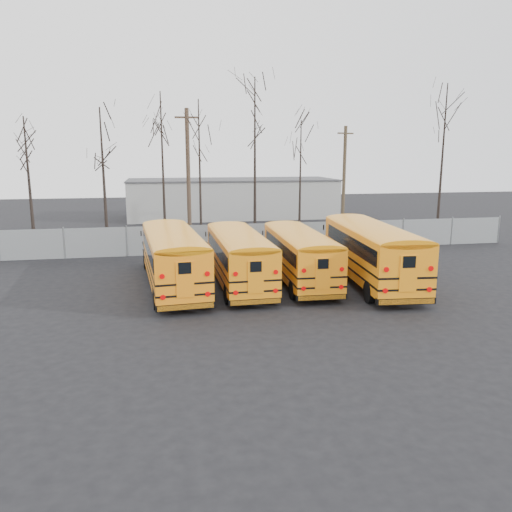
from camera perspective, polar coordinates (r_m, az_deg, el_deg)
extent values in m
plane|color=black|center=(23.74, 3.48, -5.02)|extent=(120.00, 120.00, 0.00)
cube|color=gray|center=(34.98, -1.34, 2.08)|extent=(40.00, 0.04, 2.00)
cube|color=#9A9A96|center=(54.78, -2.74, 6.57)|extent=(22.00, 8.00, 4.00)
cylinder|color=black|center=(22.56, -11.31, -4.81)|extent=(0.35, 1.01, 0.99)
cylinder|color=black|center=(22.80, -5.68, -4.46)|extent=(0.35, 1.01, 0.99)
cylinder|color=black|center=(30.63, -12.45, -0.52)|extent=(0.35, 1.01, 0.99)
cylinder|color=black|center=(30.81, -8.29, -0.30)|extent=(0.35, 1.01, 0.99)
cube|color=orange|center=(25.49, -9.44, -0.15)|extent=(3.19, 9.38, 2.33)
cube|color=orange|center=(30.94, -10.46, 0.62)|extent=(2.35, 1.85, 0.99)
cube|color=black|center=(25.19, -9.43, 0.92)|extent=(3.15, 8.39, 0.69)
cube|color=black|center=(26.46, -9.58, -1.32)|extent=(3.35, 11.08, 0.09)
cube|color=black|center=(26.35, -9.61, -0.27)|extent=(3.35, 11.08, 0.09)
cube|color=black|center=(21.44, -8.06, -5.70)|extent=(2.55, 0.42, 0.28)
cube|color=black|center=(31.82, -10.55, -0.09)|extent=(2.39, 0.38, 0.26)
cube|color=orange|center=(21.02, -8.11, -2.69)|extent=(0.74, 0.10, 1.54)
cylinder|color=#B20505|center=(21.10, -10.60, -4.67)|extent=(0.22, 0.06, 0.22)
cylinder|color=#B20505|center=(21.32, -5.54, -4.36)|extent=(0.22, 0.06, 0.22)
cylinder|color=#B20505|center=(20.87, -10.69, -2.32)|extent=(0.22, 0.06, 0.22)
cylinder|color=#B20505|center=(21.09, -5.58, -2.03)|extent=(0.22, 0.06, 0.22)
cylinder|color=black|center=(22.98, -3.26, -4.37)|extent=(0.27, 0.94, 0.93)
cylinder|color=black|center=(23.35, 1.88, -4.10)|extent=(0.27, 0.94, 0.93)
cylinder|color=black|center=(30.54, -5.36, -0.39)|extent=(0.27, 0.94, 0.93)
cylinder|color=black|center=(30.82, -1.46, -0.23)|extent=(0.27, 0.94, 0.93)
cube|color=orange|center=(25.78, -1.93, -0.08)|extent=(2.42, 8.71, 2.19)
cube|color=orange|center=(30.89, -3.49, 0.66)|extent=(2.12, 1.61, 0.93)
cube|color=black|center=(25.51, -1.87, 0.91)|extent=(2.45, 7.77, 0.65)
cube|color=black|center=(26.69, -2.20, -1.17)|extent=(2.47, 10.31, 0.08)
cube|color=black|center=(26.59, -2.21, -0.19)|extent=(2.47, 10.31, 0.08)
cube|color=black|center=(22.01, -0.08, -5.20)|extent=(2.39, 0.23, 0.26)
cube|color=black|center=(31.71, -3.67, 0.00)|extent=(2.24, 0.21, 0.24)
cube|color=orange|center=(21.62, -0.02, -2.43)|extent=(0.70, 0.04, 1.45)
cylinder|color=#B20505|center=(21.62, -2.33, -4.23)|extent=(0.21, 0.04, 0.21)
cylinder|color=#B20505|center=(21.96, 2.26, -3.98)|extent=(0.21, 0.04, 0.21)
cylinder|color=#B20505|center=(21.41, -2.35, -2.07)|extent=(0.21, 0.04, 0.21)
cylinder|color=#B20505|center=(21.75, 2.27, -1.85)|extent=(0.21, 0.04, 0.21)
cylinder|color=black|center=(23.71, 4.28, -3.90)|extent=(0.29, 0.93, 0.92)
cylinder|color=black|center=(24.26, 9.07, -3.65)|extent=(0.29, 0.93, 0.92)
cylinder|color=black|center=(31.07, 1.04, -0.14)|extent=(0.29, 0.93, 0.92)
cylinder|color=black|center=(31.49, 4.77, -0.02)|extent=(0.29, 0.93, 0.92)
cube|color=orange|center=(26.53, 5.03, 0.16)|extent=(2.58, 8.62, 2.16)
cube|color=orange|center=(31.49, 2.81, 0.85)|extent=(2.12, 1.63, 0.92)
cube|color=black|center=(26.26, 5.15, 1.11)|extent=(2.58, 7.71, 0.64)
cube|color=black|center=(27.41, 4.62, -0.89)|extent=(2.66, 10.21, 0.08)
cube|color=black|center=(27.31, 4.63, 0.05)|extent=(2.66, 10.21, 0.08)
cube|color=black|center=(22.87, 7.50, -4.67)|extent=(2.36, 0.28, 0.26)
cube|color=black|center=(32.29, 2.53, 0.21)|extent=(2.21, 0.26, 0.24)
cube|color=orange|center=(22.50, 7.65, -2.04)|extent=(0.69, 0.06, 1.43)
cylinder|color=#B20505|center=(22.42, 5.46, -3.73)|extent=(0.20, 0.04, 0.20)
cylinder|color=#B20505|center=(22.91, 9.71, -3.52)|extent=(0.20, 0.04, 0.20)
cylinder|color=#B20505|center=(22.22, 5.50, -1.67)|extent=(0.20, 0.04, 0.20)
cylinder|color=#B20505|center=(22.71, 9.78, -1.50)|extent=(0.20, 0.04, 0.20)
cylinder|color=black|center=(23.65, 12.85, -4.05)|extent=(0.38, 1.06, 1.04)
cylinder|color=black|center=(24.50, 18.10, -3.80)|extent=(0.38, 1.06, 1.04)
cylinder|color=black|center=(31.84, 7.88, 0.15)|extent=(0.38, 1.06, 1.04)
cylinder|color=black|center=(32.48, 11.93, 0.23)|extent=(0.38, 1.06, 1.04)
cube|color=orange|center=(26.87, 13.07, 0.50)|extent=(3.45, 9.89, 2.45)
cube|color=orange|center=(32.39, 9.78, 1.22)|extent=(2.49, 1.97, 1.04)
cube|color=black|center=(26.58, 13.27, 1.57)|extent=(3.40, 8.86, 0.73)
cube|color=black|center=(27.85, 12.42, -0.68)|extent=(3.64, 11.68, 0.09)
cube|color=black|center=(27.74, 12.47, 0.37)|extent=(3.64, 11.68, 0.09)
cube|color=black|center=(22.86, 16.73, -4.94)|extent=(2.68, 0.46, 0.29)
cube|color=black|center=(33.28, 9.37, 0.51)|extent=(2.51, 0.43, 0.27)
cube|color=orange|center=(22.44, 17.03, -1.95)|extent=(0.78, 0.11, 1.62)
cylinder|color=#B20505|center=(22.25, 14.57, -3.87)|extent=(0.23, 0.06, 0.23)
cylinder|color=#B20505|center=(23.00, 19.21, -3.64)|extent=(0.23, 0.06, 0.23)
cylinder|color=#B20505|center=(22.02, 14.69, -1.51)|extent=(0.23, 0.06, 0.23)
cylinder|color=#B20505|center=(22.79, 19.37, -1.36)|extent=(0.23, 0.06, 0.23)
cylinder|color=#433326|center=(38.53, -7.74, 8.92)|extent=(0.31, 0.31, 10.10)
cube|color=#433326|center=(38.59, -7.92, 15.42)|extent=(1.80, 0.23, 0.13)
cylinder|color=#453827|center=(43.03, 10.01, 8.41)|extent=(0.28, 0.28, 9.05)
cube|color=#453827|center=(43.00, 10.20, 13.64)|extent=(1.56, 0.63, 0.12)
cone|color=black|center=(40.77, -24.50, 7.68)|extent=(0.26, 0.26, 9.45)
cone|color=black|center=(37.86, -17.01, 8.40)|extent=(0.26, 0.26, 10.00)
cone|color=black|center=(35.95, -10.58, 9.33)|extent=(0.26, 0.26, 10.96)
cone|color=black|center=(36.52, -6.43, 9.16)|extent=(0.26, 0.26, 10.55)
cone|color=black|center=(40.03, -0.13, 10.88)|extent=(0.26, 0.26, 12.57)
cone|color=black|center=(40.40, 5.07, 8.58)|extent=(0.26, 0.26, 9.38)
cone|color=black|center=(44.80, 20.49, 10.11)|extent=(0.26, 0.26, 12.36)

